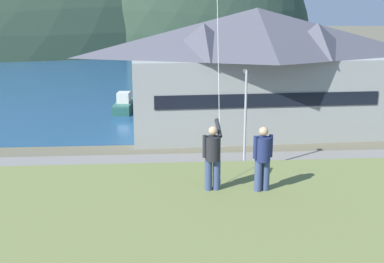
# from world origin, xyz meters

# --- Properties ---
(ground_plane) EXTENTS (600.00, 600.00, 0.00)m
(ground_plane) POSITION_xyz_m (0.00, 0.00, 0.00)
(ground_plane) COLOR #66604C
(parking_lot_pad) EXTENTS (40.00, 20.00, 0.10)m
(parking_lot_pad) POSITION_xyz_m (0.00, 5.00, 0.05)
(parking_lot_pad) COLOR gray
(parking_lot_pad) RESTS_ON ground
(bay_water) EXTENTS (360.00, 84.00, 0.03)m
(bay_water) POSITION_xyz_m (0.00, 60.00, 0.01)
(bay_water) COLOR navy
(bay_water) RESTS_ON ground
(far_hill_center_saddle) EXTENTS (81.11, 62.86, 75.95)m
(far_hill_center_saddle) POSITION_xyz_m (3.12, 121.57, 0.00)
(far_hill_center_saddle) COLOR #334733
(far_hill_center_saddle) RESTS_ON ground
(harbor_lodge) EXTENTS (23.43, 11.27, 10.95)m
(harbor_lodge) POSITION_xyz_m (7.99, 21.71, 5.83)
(harbor_lodge) COLOR #999E99
(harbor_lodge) RESTS_ON ground
(storage_shed_waterside) EXTENTS (4.77, 4.25, 4.00)m
(storage_shed_waterside) POSITION_xyz_m (1.51, 23.26, 2.07)
(storage_shed_waterside) COLOR #474C56
(storage_shed_waterside) RESTS_ON ground
(wharf_dock) EXTENTS (3.20, 14.43, 0.70)m
(wharf_dock) POSITION_xyz_m (-1.08, 34.62, 0.35)
(wharf_dock) COLOR #70604C
(wharf_dock) RESTS_ON ground
(moored_boat_wharfside) EXTENTS (2.41, 5.94, 2.16)m
(moored_boat_wharfside) POSITION_xyz_m (-4.33, 31.59, 0.72)
(moored_boat_wharfside) COLOR #23564C
(moored_boat_wharfside) RESTS_ON ground
(parked_car_lone_by_shed) EXTENTS (4.34, 2.34, 1.82)m
(parked_car_lone_by_shed) POSITION_xyz_m (7.64, 6.08, 1.06)
(parked_car_lone_by_shed) COLOR #236633
(parked_car_lone_by_shed) RESTS_ON parking_lot_pad
(parked_car_front_row_end) EXTENTS (4.23, 2.12, 1.82)m
(parked_car_front_row_end) POSITION_xyz_m (1.59, 0.42, 1.06)
(parked_car_front_row_end) COLOR red
(parked_car_front_row_end) RESTS_ON parking_lot_pad
(parked_car_corner_spot) EXTENTS (4.27, 2.19, 1.82)m
(parked_car_corner_spot) POSITION_xyz_m (8.84, 1.32, 1.06)
(parked_car_corner_spot) COLOR #B28923
(parked_car_corner_spot) RESTS_ON parking_lot_pad
(parking_light_pole) EXTENTS (0.24, 0.78, 6.90)m
(parking_light_pole) POSITION_xyz_m (5.10, 10.56, 4.09)
(parking_light_pole) COLOR #ADADB2
(parking_light_pole) RESTS_ON parking_lot_pad
(person_kite_flyer) EXTENTS (0.52, 0.68, 1.86)m
(person_kite_flyer) POSITION_xyz_m (0.81, -8.00, 7.09)
(person_kite_flyer) COLOR #384770
(person_kite_flyer) RESTS_ON grassy_hill_foreground
(person_companion) EXTENTS (0.54, 0.40, 1.74)m
(person_companion) POSITION_xyz_m (2.11, -8.15, 7.08)
(person_companion) COLOR #384770
(person_companion) RESTS_ON grassy_hill_foreground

